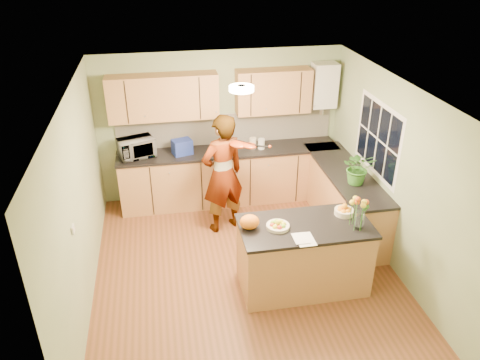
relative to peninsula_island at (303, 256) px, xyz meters
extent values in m
plane|color=brown|center=(-0.67, 0.42, -0.47)|extent=(4.50, 4.50, 0.00)
cube|color=white|center=(-0.67, 0.42, 2.03)|extent=(4.00, 4.50, 0.02)
cube|color=gray|center=(-0.67, 2.67, 0.78)|extent=(4.00, 0.02, 2.50)
cube|color=gray|center=(-0.67, -1.83, 0.78)|extent=(4.00, 0.02, 2.50)
cube|color=gray|center=(-2.67, 0.42, 0.78)|extent=(0.02, 4.50, 2.50)
cube|color=gray|center=(1.33, 0.42, 0.78)|extent=(0.02, 4.50, 2.50)
cube|color=#AE7945|center=(-0.57, 2.37, -0.02)|extent=(3.60, 0.60, 0.90)
cube|color=black|center=(-0.57, 2.36, 0.45)|extent=(3.64, 0.62, 0.04)
cube|color=#AE7945|center=(1.03, 1.27, -0.02)|extent=(0.60, 2.20, 0.90)
cube|color=black|center=(1.02, 1.27, 0.45)|extent=(0.62, 2.24, 0.04)
cube|color=#EFE3CF|center=(-0.57, 2.66, 0.73)|extent=(3.60, 0.02, 0.52)
cube|color=#AE7945|center=(-1.57, 2.50, 1.38)|extent=(1.70, 0.34, 0.70)
cube|color=#AE7945|center=(0.18, 2.50, 1.38)|extent=(1.20, 0.34, 0.70)
cube|color=silver|center=(1.03, 2.51, 1.43)|extent=(0.40, 0.30, 0.72)
cylinder|color=#B0B0B5|center=(1.03, 2.51, 1.03)|extent=(0.06, 0.06, 0.20)
cube|color=silver|center=(1.33, 1.02, 1.08)|extent=(0.01, 1.30, 1.05)
cube|color=black|center=(1.32, 1.02, 1.08)|extent=(0.01, 1.18, 0.92)
cube|color=silver|center=(-2.65, -0.18, 0.83)|extent=(0.02, 0.09, 0.09)
cylinder|color=#FFEABF|center=(-0.67, 0.72, 1.99)|extent=(0.30, 0.30, 0.06)
cylinder|color=silver|center=(-0.67, 0.72, 2.02)|extent=(0.10, 0.10, 0.02)
cube|color=#AE7945|center=(0.00, 0.00, -0.02)|extent=(1.58, 0.79, 0.89)
cube|color=black|center=(0.00, 0.00, 0.44)|extent=(1.62, 0.83, 0.04)
cylinder|color=beige|center=(-0.35, 0.00, 0.48)|extent=(0.28, 0.28, 0.04)
cylinder|color=beige|center=(0.55, 0.15, 0.50)|extent=(0.24, 0.24, 0.07)
cylinder|color=silver|center=(0.60, -0.18, 0.58)|extent=(0.11, 0.11, 0.23)
ellipsoid|color=orange|center=(-0.69, 0.05, 0.55)|extent=(0.29, 0.27, 0.18)
cube|color=white|center=(-0.10, -0.30, 0.47)|extent=(0.21, 0.28, 0.01)
imported|color=#D8AA84|center=(-0.80, 1.53, 0.47)|extent=(0.80, 0.67, 1.86)
imported|color=silver|center=(-2.05, 2.38, 0.62)|extent=(0.63, 0.52, 0.30)
cube|color=navy|center=(-1.33, 2.35, 0.59)|extent=(0.35, 0.30, 0.24)
cylinder|color=#B0B0B5|center=(-0.61, 2.38, 0.58)|extent=(0.16, 0.16, 0.22)
sphere|color=black|center=(-0.61, 2.38, 0.73)|extent=(0.08, 0.08, 0.08)
cylinder|color=beige|center=(-0.17, 2.38, 0.56)|extent=(0.15, 0.15, 0.18)
cylinder|color=silver|center=(-0.04, 2.32, 0.56)|extent=(0.12, 0.12, 0.17)
imported|color=#387928|center=(1.03, 0.89, 0.72)|extent=(0.54, 0.50, 0.49)
camera|label=1|loc=(-1.65, -4.57, 3.60)|focal=35.00mm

